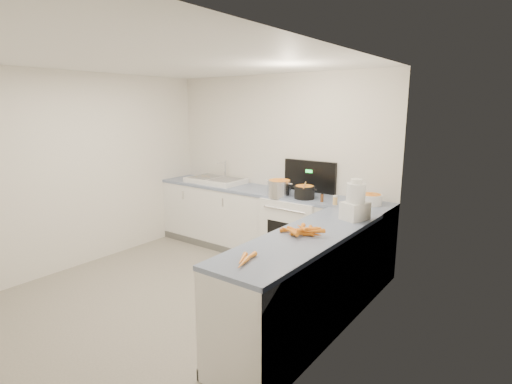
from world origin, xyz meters
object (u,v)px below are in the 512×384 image
Objects in this scene: spice_jar at (335,201)px; mixing_bowl at (370,199)px; sink at (216,180)px; steel_pot at (279,189)px; food_processor at (355,202)px; black_pot at (304,193)px; extract_bottle at (322,198)px; stove at (298,230)px.

mixing_bowl is at bearing 37.57° from spice_jar.
steel_pot is at bearing -8.36° from sink.
food_processor is (0.43, -0.46, 0.13)m from spice_jar.
sink reaches higher than steel_pot.
mixing_bowl is at bearing 1.04° from sink.
black_pot is (0.34, 0.05, -0.02)m from steel_pot.
black_pot reaches higher than mixing_bowl.
spice_jar is at bearing -5.79° from sink.
food_processor is at bearing -81.54° from mixing_bowl.
black_pot is 0.27m from extract_bottle.
black_pot is at bearing 7.83° from steel_pot.
steel_pot is 0.61m from extract_bottle.
spice_jar is 0.65m from food_processor.
black_pot is (1.61, -0.14, 0.03)m from sink.
mixing_bowl is 0.64× the size of food_processor.
black_pot is 1.04m from food_processor.
stove reaches higher than steel_pot.
food_processor reaches higher than sink.
stove is at bearing 147.95° from food_processor.
sink is at bearing 174.21° from spice_jar.
extract_bottle is at bearing 141.53° from food_processor.
mixing_bowl is at bearing 13.19° from black_pot.
extract_bottle is (1.87, -0.17, 0.01)m from sink.
spice_jar is at bearing 133.36° from food_processor.
steel_pot is at bearing -168.43° from mixing_bowl.
mixing_bowl is at bearing 3.61° from stove.
black_pot is at bearing -37.92° from stove.
stove reaches higher than spice_jar.
extract_bottle is at bearing 1.13° from steel_pot.
steel_pot is 1.14× the size of mixing_bowl.
stove is 5.41× the size of black_pot.
steel_pot is 0.73× the size of food_processor.
steel_pot is at bearing -137.24° from stove.
steel_pot is (1.27, -0.19, 0.05)m from sink.
sink is 2.07m from spice_jar.
mixing_bowl reaches higher than extract_bottle.
spice_jar is (0.79, -0.02, -0.04)m from steel_pot.
sink is 2.06× the size of food_processor.
spice_jar is at bearing -10.46° from extract_bottle.
steel_pot is at bearing -178.87° from extract_bottle.
sink is at bearing 179.38° from stove.
stove is 4.48× the size of steel_pot.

